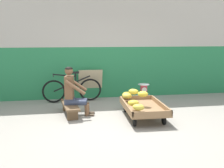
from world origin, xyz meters
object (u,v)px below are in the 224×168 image
at_px(weighing_scale, 144,89).
at_px(bicycle_near_left, 72,89).
at_px(banana_cart, 143,108).
at_px(vendor_seated, 73,91).
at_px(low_bench, 70,107).
at_px(plastic_crate, 143,100).
at_px(sign_board, 90,84).

height_order(weighing_scale, bicycle_near_left, bicycle_near_left).
relative_size(banana_cart, vendor_seated, 1.28).
xyz_separation_m(banana_cart, weighing_scale, (0.30, 1.00, 0.21)).
bearing_deg(weighing_scale, vendor_seated, -164.99).
distance_m(vendor_seated, bicycle_near_left, 1.31).
distance_m(low_bench, plastic_crate, 1.99).
bearing_deg(bicycle_near_left, plastic_crate, -23.31).
height_order(banana_cart, low_bench, banana_cart).
relative_size(low_bench, bicycle_near_left, 0.68).
distance_m(low_bench, sign_board, 1.74).
distance_m(banana_cart, sign_board, 2.36).
bearing_deg(vendor_seated, low_bench, 171.12).
height_order(low_bench, vendor_seated, vendor_seated).
relative_size(banana_cart, weighing_scale, 4.88).
bearing_deg(low_bench, weighing_scale, 13.99).
bearing_deg(bicycle_near_left, banana_cart, -49.20).
bearing_deg(banana_cart, bicycle_near_left, 130.80).
distance_m(plastic_crate, weighing_scale, 0.30).
distance_m(banana_cart, weighing_scale, 1.06).
distance_m(low_bench, bicycle_near_left, 1.29).
height_order(low_bench, sign_board, sign_board).
distance_m(banana_cart, vendor_seated, 1.66).
distance_m(low_bench, weighing_scale, 2.01).
xyz_separation_m(plastic_crate, bicycle_near_left, (-1.85, 0.80, 0.20)).
relative_size(vendor_seated, weighing_scale, 3.80).
bearing_deg(vendor_seated, weighing_scale, 15.01).
height_order(banana_cart, weighing_scale, weighing_scale).
distance_m(plastic_crate, sign_board, 1.75).
relative_size(low_bench, sign_board, 1.30).
height_order(vendor_seated, sign_board, vendor_seated).
height_order(low_bench, plastic_crate, plastic_crate).
xyz_separation_m(low_bench, plastic_crate, (1.93, 0.48, -0.05)).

